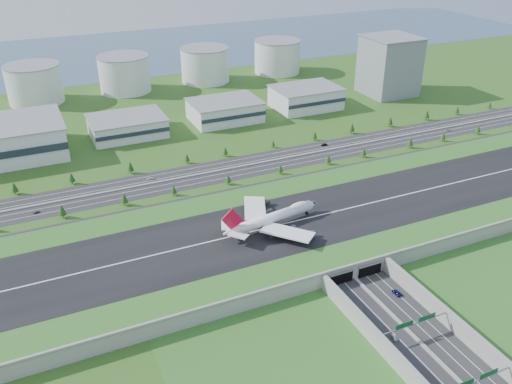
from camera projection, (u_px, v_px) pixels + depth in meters
name	position (u px, v px, depth m)	size (l,w,h in m)	color
ground	(306.00, 231.00, 310.98)	(1200.00, 1200.00, 0.00)	#284D18
airfield_deck	(306.00, 225.00, 308.99)	(520.00, 100.00, 9.20)	gray
underpass_road	(421.00, 337.00, 229.27)	(38.80, 120.40, 8.00)	#28282B
sign_gantry_near	(415.00, 324.00, 231.16)	(38.70, 0.70, 9.80)	gray
sign_gantry_far	(476.00, 382.00, 202.96)	(38.70, 0.70, 9.80)	gray
north_expressway	(241.00, 167.00, 387.50)	(560.00, 36.00, 0.12)	#28282B
tree_row	(256.00, 158.00, 390.04)	(505.31, 48.69, 8.48)	#3D2819
hangar_mid_a	(127.00, 126.00, 438.64)	(58.00, 42.00, 15.00)	silver
hangar_mid_b	(225.00, 111.00, 469.26)	(58.00, 42.00, 17.00)	silver
hangar_mid_c	(306.00, 98.00, 498.06)	(58.00, 42.00, 19.00)	silver
office_tower	(389.00, 66.00, 528.45)	(46.00, 46.00, 55.00)	gray
fuel_tank_a	(34.00, 84.00, 508.73)	(50.00, 50.00, 35.00)	silver
fuel_tank_b	(125.00, 74.00, 539.82)	(50.00, 50.00, 35.00)	silver
fuel_tank_c	(205.00, 65.00, 570.91)	(50.00, 50.00, 35.00)	silver
fuel_tank_d	(277.00, 57.00, 602.00)	(50.00, 50.00, 35.00)	silver
bay_water	(125.00, 52.00, 697.74)	(1200.00, 260.00, 0.06)	#3A5570
boeing_747	(273.00, 218.00, 297.22)	(63.60, 59.65, 19.78)	white
car_0	(394.00, 337.00, 232.66)	(1.82, 4.52, 1.54)	silver
car_2	(397.00, 293.00, 259.57)	(2.59, 5.61, 1.56)	#0D1042
car_4	(36.00, 212.00, 328.48)	(1.68, 4.19, 1.43)	slate
car_5	(324.00, 145.00, 421.58)	(1.69, 4.84, 1.60)	black
car_6	(449.00, 130.00, 449.44)	(2.28, 4.95, 1.38)	silver
car_7	(150.00, 179.00, 368.98)	(1.94, 4.77, 1.38)	silver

